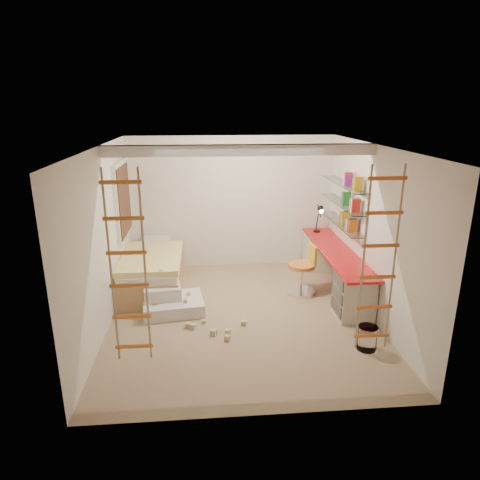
{
  "coord_description": "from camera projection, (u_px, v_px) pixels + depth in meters",
  "views": [
    {
      "loc": [
        -0.54,
        -5.98,
        3.16
      ],
      "look_at": [
        0.0,
        0.3,
        1.15
      ],
      "focal_mm": 32.0,
      "sensor_mm": 36.0,
      "label": 1
    }
  ],
  "objects": [
    {
      "name": "floor",
      "position": [
        242.0,
        316.0,
        6.68
      ],
      "size": [
        4.5,
        4.5,
        0.0
      ],
      "primitive_type": "plane",
      "color": "#988462",
      "rests_on": "ground"
    },
    {
      "name": "ceiling_beam",
      "position": [
        240.0,
        150.0,
        6.2
      ],
      "size": [
        4.0,
        0.18,
        0.16
      ],
      "primitive_type": "cube",
      "color": "white",
      "rests_on": "ceiling"
    },
    {
      "name": "window_frame",
      "position": [
        122.0,
        200.0,
        7.48
      ],
      "size": [
        0.06,
        1.15,
        1.35
      ],
      "primitive_type": "cube",
      "color": "white",
      "rests_on": "wall_left"
    },
    {
      "name": "window_blind",
      "position": [
        124.0,
        200.0,
        7.48
      ],
      "size": [
        0.02,
        1.0,
        1.2
      ],
      "primitive_type": "cube",
      "color": "#4C2D1E",
      "rests_on": "window_frame"
    },
    {
      "name": "rope_ladder_left",
      "position": [
        128.0,
        269.0,
        4.45
      ],
      "size": [
        0.41,
        0.04,
        2.13
      ],
      "primitive_type": null,
      "color": "orange",
      "rests_on": "ceiling"
    },
    {
      "name": "rope_ladder_right",
      "position": [
        379.0,
        262.0,
        4.67
      ],
      "size": [
        0.41,
        0.04,
        2.13
      ],
      "primitive_type": null,
      "color": "orange",
      "rests_on": "ceiling"
    },
    {
      "name": "waste_bin",
      "position": [
        367.0,
        338.0,
        5.73
      ],
      "size": [
        0.27,
        0.27,
        0.33
      ],
      "primitive_type": "cylinder",
      "color": "white",
      "rests_on": "floor"
    },
    {
      "name": "desk",
      "position": [
        334.0,
        268.0,
        7.52
      ],
      "size": [
        0.56,
        2.8,
        0.75
      ],
      "color": "red",
      "rests_on": "floor"
    },
    {
      "name": "shelves",
      "position": [
        343.0,
        204.0,
        7.45
      ],
      "size": [
        0.25,
        1.8,
        0.71
      ],
      "color": "white",
      "rests_on": "wall_right"
    },
    {
      "name": "bed",
      "position": [
        153.0,
        270.0,
        7.63
      ],
      "size": [
        1.02,
        2.0,
        0.69
      ],
      "color": "#AD7F51",
      "rests_on": "floor"
    },
    {
      "name": "task_lamp",
      "position": [
        320.0,
        215.0,
        8.2
      ],
      "size": [
        0.14,
        0.36,
        0.57
      ],
      "color": "black",
      "rests_on": "desk"
    },
    {
      "name": "swivel_chair",
      "position": [
        303.0,
        276.0,
        7.4
      ],
      "size": [
        0.57,
        0.57,
        0.88
      ],
      "color": "orange",
      "rests_on": "floor"
    },
    {
      "name": "play_platform",
      "position": [
        170.0,
        301.0,
        6.81
      ],
      "size": [
        1.02,
        0.84,
        0.41
      ],
      "color": "silver",
      "rests_on": "floor"
    },
    {
      "name": "toy_blocks",
      "position": [
        192.0,
        308.0,
        6.46
      ],
      "size": [
        1.38,
        1.15,
        0.68
      ],
      "color": "#CCB284",
      "rests_on": "floor"
    },
    {
      "name": "books",
      "position": [
        343.0,
        199.0,
        7.43
      ],
      "size": [
        0.14,
        0.7,
        0.92
      ],
      "color": "orange",
      "rests_on": "shelves"
    }
  ]
}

